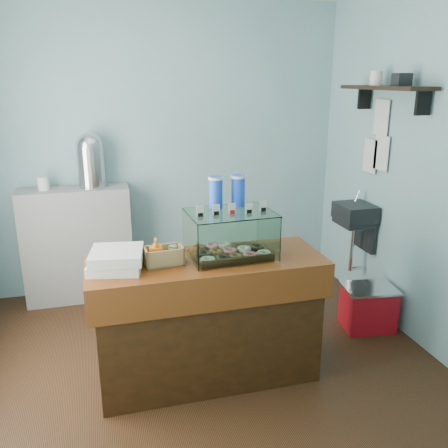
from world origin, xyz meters
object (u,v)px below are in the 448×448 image
object	(u,v)px
counter	(208,319)
red_cooler	(368,307)
coffee_urn	(90,159)
display_case	(229,231)

from	to	relation	value
counter	red_cooler	bearing A→B (deg)	12.00
counter	red_cooler	xyz separation A→B (m)	(1.49, 0.32, -0.27)
coffee_urn	red_cooler	size ratio (longest dim) A/B	1.07
counter	display_case	distance (m)	0.64
display_case	coffee_urn	world-z (taller)	coffee_urn
display_case	coffee_urn	distance (m)	1.79
counter	coffee_urn	xyz separation A→B (m)	(-0.72, 1.59, 0.91)
counter	coffee_urn	distance (m)	1.97
display_case	red_cooler	xyz separation A→B (m)	(1.32, 0.25, -0.88)
display_case	coffee_urn	size ratio (longest dim) A/B	1.18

